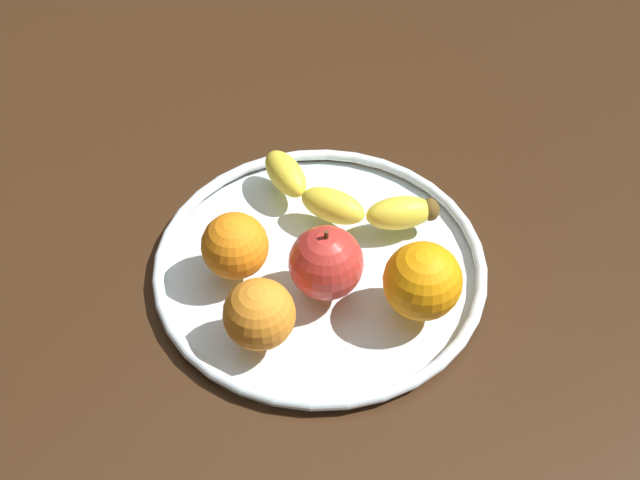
{
  "coord_description": "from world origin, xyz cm",
  "views": [
    {
      "loc": [
        32.22,
        -43.26,
        65.35
      ],
      "look_at": [
        0.0,
        0.0,
        4.8
      ],
      "focal_mm": 46.19,
      "sensor_mm": 36.0,
      "label": 1
    }
  ],
  "objects_px": {
    "orange_center": "(235,246)",
    "orange_back_right": "(423,281)",
    "orange_front_left": "(259,314)",
    "apple": "(326,263)",
    "fruit_bowl": "(320,265)",
    "banana": "(343,198)"
  },
  "relations": [
    {
      "from": "apple",
      "to": "orange_back_right",
      "type": "height_order",
      "value": "apple"
    },
    {
      "from": "orange_back_right",
      "to": "orange_center",
      "type": "bearing_deg",
      "value": -158.2
    },
    {
      "from": "orange_back_right",
      "to": "fruit_bowl",
      "type": "bearing_deg",
      "value": -174.6
    },
    {
      "from": "orange_front_left",
      "to": "orange_back_right",
      "type": "bearing_deg",
      "value": 49.87
    },
    {
      "from": "banana",
      "to": "orange_center",
      "type": "distance_m",
      "value": 0.14
    },
    {
      "from": "orange_front_left",
      "to": "apple",
      "type": "bearing_deg",
      "value": 80.59
    },
    {
      "from": "fruit_bowl",
      "to": "apple",
      "type": "bearing_deg",
      "value": -43.82
    },
    {
      "from": "orange_center",
      "to": "orange_back_right",
      "type": "xyz_separation_m",
      "value": [
        0.17,
        0.07,
        0.0
      ]
    },
    {
      "from": "banana",
      "to": "orange_back_right",
      "type": "xyz_separation_m",
      "value": [
        0.13,
        -0.06,
        0.02
      ]
    },
    {
      "from": "apple",
      "to": "orange_front_left",
      "type": "bearing_deg",
      "value": -99.41
    },
    {
      "from": "banana",
      "to": "orange_center",
      "type": "xyz_separation_m",
      "value": [
        -0.04,
        -0.13,
        0.02
      ]
    },
    {
      "from": "fruit_bowl",
      "to": "orange_back_right",
      "type": "distance_m",
      "value": 0.12
    },
    {
      "from": "fruit_bowl",
      "to": "orange_back_right",
      "type": "height_order",
      "value": "orange_back_right"
    },
    {
      "from": "orange_center",
      "to": "orange_back_right",
      "type": "height_order",
      "value": "orange_back_right"
    },
    {
      "from": "orange_center",
      "to": "orange_back_right",
      "type": "bearing_deg",
      "value": 21.8
    },
    {
      "from": "orange_back_right",
      "to": "apple",
      "type": "bearing_deg",
      "value": -157.91
    },
    {
      "from": "orange_front_left",
      "to": "banana",
      "type": "bearing_deg",
      "value": 101.05
    },
    {
      "from": "fruit_bowl",
      "to": "banana",
      "type": "distance_m",
      "value": 0.08
    },
    {
      "from": "orange_center",
      "to": "orange_front_left",
      "type": "xyz_separation_m",
      "value": [
        0.07,
        -0.05,
        0.0
      ]
    },
    {
      "from": "fruit_bowl",
      "to": "orange_front_left",
      "type": "bearing_deg",
      "value": -83.88
    },
    {
      "from": "fruit_bowl",
      "to": "banana",
      "type": "relative_size",
      "value": 1.62
    },
    {
      "from": "fruit_bowl",
      "to": "banana",
      "type": "xyz_separation_m",
      "value": [
        -0.02,
        0.07,
        0.03
      ]
    }
  ]
}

